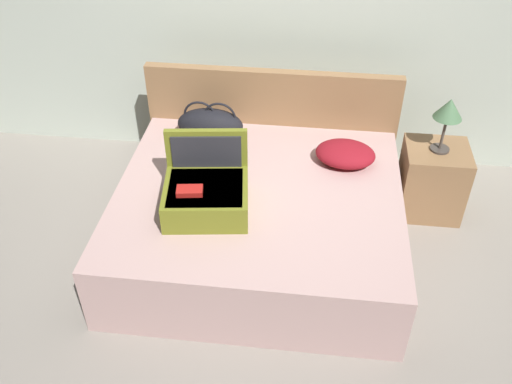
{
  "coord_description": "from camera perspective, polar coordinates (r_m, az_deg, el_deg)",
  "views": [
    {
      "loc": [
        0.32,
        -2.38,
        2.7
      ],
      "look_at": [
        0.0,
        0.28,
        0.59
      ],
      "focal_mm": 39.42,
      "sensor_mm": 36.0,
      "label": 1
    }
  ],
  "objects": [
    {
      "name": "ground_plane",
      "position": [
        3.61,
        -0.53,
        -10.04
      ],
      "size": [
        12.0,
        12.0,
        0.0
      ],
      "primitive_type": "plane",
      "color": "gray"
    },
    {
      "name": "nightstand",
      "position": [
        4.23,
        17.42,
        1.15
      ],
      "size": [
        0.44,
        0.4,
        0.53
      ],
      "primitive_type": "cube",
      "color": "olive",
      "rests_on": "ground"
    },
    {
      "name": "duffel_bag",
      "position": [
        4.02,
        -4.67,
        6.85
      ],
      "size": [
        0.47,
        0.24,
        0.3
      ],
      "rotation": [
        0.0,
        0.0,
        -0.02
      ],
      "color": "black",
      "rests_on": "bed"
    },
    {
      "name": "hard_case_large",
      "position": [
        3.39,
        -5.07,
        -0.04
      ],
      "size": [
        0.56,
        0.53,
        0.43
      ],
      "rotation": [
        0.0,
        0.0,
        0.13
      ],
      "color": "olive",
      "rests_on": "bed"
    },
    {
      "name": "table_lamp",
      "position": [
        3.93,
        18.97,
        7.78
      ],
      "size": [
        0.19,
        0.19,
        0.39
      ],
      "color": "#3F3833",
      "rests_on": "nightstand"
    },
    {
      "name": "headboard",
      "position": [
        4.29,
        1.58,
        6.72
      ],
      "size": [
        1.86,
        0.08,
        0.91
      ],
      "primitive_type": "cube",
      "color": "olive",
      "rests_on": "ground"
    },
    {
      "name": "pillow_near_headboard",
      "position": [
        3.84,
        9.05,
        3.85
      ],
      "size": [
        0.43,
        0.35,
        0.14
      ],
      "primitive_type": "ellipsoid",
      "rotation": [
        0.0,
        0.0,
        -0.11
      ],
      "color": "maroon",
      "rests_on": "bed"
    },
    {
      "name": "bed",
      "position": [
        3.72,
        0.23,
        -2.98
      ],
      "size": [
        1.82,
        1.64,
        0.49
      ],
      "primitive_type": "cube",
      "color": "#BC9993",
      "rests_on": "ground"
    }
  ]
}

